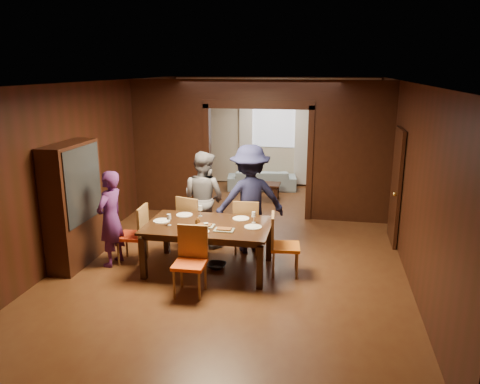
% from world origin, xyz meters
% --- Properties ---
extents(floor, '(9.00, 9.00, 0.00)m').
position_xyz_m(floor, '(0.00, 0.00, 0.00)').
color(floor, '#522A17').
rests_on(floor, ground).
extents(ceiling, '(5.50, 9.00, 0.02)m').
position_xyz_m(ceiling, '(0.00, 0.00, 2.90)').
color(ceiling, silver).
rests_on(ceiling, room_walls).
extents(room_walls, '(5.52, 9.01, 2.90)m').
position_xyz_m(room_walls, '(0.00, 1.89, 1.51)').
color(room_walls, black).
rests_on(room_walls, floor).
extents(person_purple, '(0.47, 0.63, 1.57)m').
position_xyz_m(person_purple, '(-1.93, -1.44, 0.78)').
color(person_purple, '#4C1F5C').
rests_on(person_purple, floor).
extents(person_grey, '(1.03, 0.93, 1.72)m').
position_xyz_m(person_grey, '(-0.70, -0.25, 0.86)').
color(person_grey, slate).
rests_on(person_grey, floor).
extents(person_navy, '(1.39, 1.11, 1.89)m').
position_xyz_m(person_navy, '(0.17, -0.44, 0.94)').
color(person_navy, '#17193A').
rests_on(person_navy, floor).
extents(sofa, '(1.87, 0.96, 0.52)m').
position_xyz_m(sofa, '(-0.22, 3.85, 0.26)').
color(sofa, '#97B4C6').
rests_on(sofa, floor).
extents(serving_bowl, '(0.31, 0.31, 0.08)m').
position_xyz_m(serving_bowl, '(-0.22, -1.29, 0.80)').
color(serving_bowl, black).
rests_on(serving_bowl, dining_table).
extents(dining_table, '(1.95, 1.21, 0.76)m').
position_xyz_m(dining_table, '(-0.33, -1.35, 0.38)').
color(dining_table, black).
rests_on(dining_table, floor).
extents(coffee_table, '(0.80, 0.50, 0.40)m').
position_xyz_m(coffee_table, '(-0.05, 2.89, 0.20)').
color(coffee_table, black).
rests_on(coffee_table, floor).
extents(chair_left, '(0.46, 0.46, 0.97)m').
position_xyz_m(chair_left, '(-1.65, -1.29, 0.48)').
color(chair_left, red).
rests_on(chair_left, floor).
extents(chair_right, '(0.48, 0.48, 0.97)m').
position_xyz_m(chair_right, '(0.88, -1.30, 0.48)').
color(chair_right, orange).
rests_on(chair_right, floor).
extents(chair_far_l, '(0.55, 0.55, 0.97)m').
position_xyz_m(chair_far_l, '(-0.83, -0.47, 0.48)').
color(chair_far_l, '#CD4713').
rests_on(chair_far_l, floor).
extents(chair_far_r, '(0.46, 0.46, 0.97)m').
position_xyz_m(chair_far_r, '(0.14, -0.50, 0.48)').
color(chair_far_r, '#F05A16').
rests_on(chair_far_r, floor).
extents(chair_near, '(0.45, 0.45, 0.97)m').
position_xyz_m(chair_near, '(-0.39, -2.22, 0.48)').
color(chair_near, '#EE5116').
rests_on(chair_near, floor).
extents(hutch, '(0.40, 1.20, 2.00)m').
position_xyz_m(hutch, '(-2.53, -1.50, 1.00)').
color(hutch, black).
rests_on(hutch, floor).
extents(door_right, '(0.06, 0.90, 2.10)m').
position_xyz_m(door_right, '(2.70, 0.50, 1.05)').
color(door_right, black).
rests_on(door_right, floor).
extents(window_far, '(1.20, 0.03, 1.30)m').
position_xyz_m(window_far, '(0.00, 4.44, 1.70)').
color(window_far, silver).
rests_on(window_far, back_wall).
extents(curtain_left, '(0.35, 0.06, 2.40)m').
position_xyz_m(curtain_left, '(-0.75, 4.40, 1.25)').
color(curtain_left, white).
rests_on(curtain_left, back_wall).
extents(curtain_right, '(0.35, 0.06, 2.40)m').
position_xyz_m(curtain_right, '(0.75, 4.40, 1.25)').
color(curtain_right, white).
rests_on(curtain_right, back_wall).
extents(plate_left, '(0.27, 0.27, 0.01)m').
position_xyz_m(plate_left, '(-1.10, -1.34, 0.77)').
color(plate_left, white).
rests_on(plate_left, dining_table).
extents(plate_far_l, '(0.27, 0.27, 0.01)m').
position_xyz_m(plate_far_l, '(-0.84, -0.97, 0.77)').
color(plate_far_l, white).
rests_on(plate_far_l, dining_table).
extents(plate_far_r, '(0.27, 0.27, 0.01)m').
position_xyz_m(plate_far_r, '(0.12, -0.99, 0.77)').
color(plate_far_r, white).
rests_on(plate_far_r, dining_table).
extents(plate_right, '(0.27, 0.27, 0.01)m').
position_xyz_m(plate_right, '(0.38, -1.36, 0.77)').
color(plate_right, silver).
rests_on(plate_right, dining_table).
extents(plate_near, '(0.27, 0.27, 0.01)m').
position_xyz_m(plate_near, '(-0.37, -1.71, 0.77)').
color(plate_near, white).
rests_on(plate_near, dining_table).
extents(platter_a, '(0.30, 0.20, 0.04)m').
position_xyz_m(platter_a, '(-0.37, -1.45, 0.78)').
color(platter_a, gray).
rests_on(platter_a, dining_table).
extents(platter_b, '(0.30, 0.20, 0.04)m').
position_xyz_m(platter_b, '(-0.03, -1.59, 0.78)').
color(platter_b, slate).
rests_on(platter_b, dining_table).
extents(wineglass_left, '(0.08, 0.08, 0.18)m').
position_xyz_m(wineglass_left, '(-0.92, -1.51, 0.85)').
color(wineglass_left, silver).
rests_on(wineglass_left, dining_table).
extents(wineglass_far, '(0.08, 0.08, 0.18)m').
position_xyz_m(wineglass_far, '(-0.57, -0.97, 0.85)').
color(wineglass_far, white).
rests_on(wineglass_far, dining_table).
extents(wineglass_right, '(0.08, 0.08, 0.18)m').
position_xyz_m(wineglass_right, '(0.35, -1.14, 0.85)').
color(wineglass_right, silver).
rests_on(wineglass_right, dining_table).
extents(tumbler, '(0.07, 0.07, 0.14)m').
position_xyz_m(tumbler, '(-0.28, -1.70, 0.83)').
color(tumbler, white).
rests_on(tumbler, dining_table).
extents(condiment_jar, '(0.08, 0.08, 0.11)m').
position_xyz_m(condiment_jar, '(-0.49, -1.40, 0.82)').
color(condiment_jar, '#4F2E12').
rests_on(condiment_jar, dining_table).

